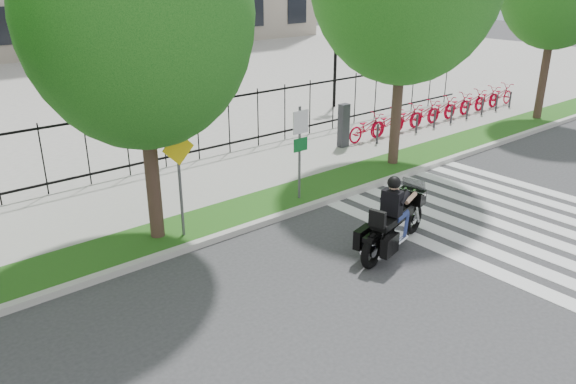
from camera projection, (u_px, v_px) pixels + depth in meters
ground at (394, 291)px, 11.00m from camera, size 120.00×120.00×0.00m
curb at (266, 221)px, 13.90m from camera, size 60.00×0.20×0.15m
grass_verge at (246, 210)px, 14.51m from camera, size 60.00×1.50×0.15m
sidewalk at (196, 184)px, 16.29m from camera, size 60.00×3.50×0.15m
plaza at (18, 92)px, 28.83m from camera, size 80.00×34.00×0.10m
crosswalk_stripes at (522, 225)px, 13.87m from camera, size 5.70×8.00×0.01m
iron_fence at (164, 136)px, 17.15m from camera, size 30.00×0.06×2.00m
lamp_post_right at (336, 36)px, 24.34m from camera, size 1.06×0.70×4.25m
street_tree_1 at (137, 15)px, 11.18m from camera, size 4.76×4.76×7.62m
bike_share_station at (440, 110)px, 22.63m from camera, size 11.08×0.86×1.50m
sign_pole_regulatory at (300, 141)px, 14.52m from camera, size 0.50×0.09×2.50m
sign_pole_warning at (179, 170)px, 12.42m from camera, size 0.78×0.09×2.49m
motorcycle_rider at (394, 220)px, 12.40m from camera, size 2.75×1.17×2.16m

